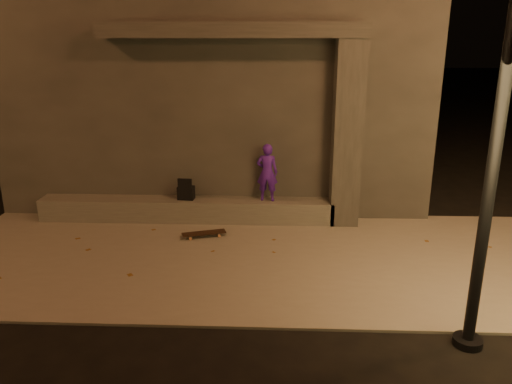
{
  "coord_description": "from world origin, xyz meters",
  "views": [
    {
      "loc": [
        0.34,
        -5.88,
        3.65
      ],
      "look_at": [
        0.01,
        2.0,
        1.2
      ],
      "focal_mm": 35.0,
      "sensor_mm": 36.0,
      "label": 1
    }
  ],
  "objects_px": {
    "column": "(347,135)",
    "skateboard": "(204,233)",
    "backpack": "(186,192)",
    "skateboarder": "(267,172)"
  },
  "relations": [
    {
      "from": "column",
      "to": "skateboard",
      "type": "xyz_separation_m",
      "value": [
        -2.71,
        -0.92,
        -1.73
      ]
    },
    {
      "from": "backpack",
      "to": "skateboard",
      "type": "distance_m",
      "value": 1.17
    },
    {
      "from": "backpack",
      "to": "skateboard",
      "type": "relative_size",
      "value": 0.54
    },
    {
      "from": "skateboard",
      "to": "skateboarder",
      "type": "bearing_deg",
      "value": 20.3
    },
    {
      "from": "column",
      "to": "skateboard",
      "type": "height_order",
      "value": "column"
    },
    {
      "from": "skateboard",
      "to": "backpack",
      "type": "bearing_deg",
      "value": 99.74
    },
    {
      "from": "column",
      "to": "skateboarder",
      "type": "height_order",
      "value": "column"
    },
    {
      "from": "column",
      "to": "backpack",
      "type": "height_order",
      "value": "column"
    },
    {
      "from": "column",
      "to": "skateboarder",
      "type": "xyz_separation_m",
      "value": [
        -1.54,
        0.0,
        -0.77
      ]
    },
    {
      "from": "skateboarder",
      "to": "skateboard",
      "type": "relative_size",
      "value": 1.38
    }
  ]
}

